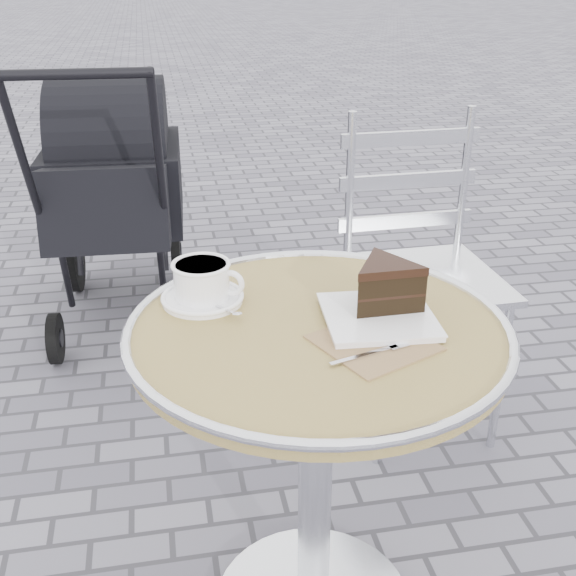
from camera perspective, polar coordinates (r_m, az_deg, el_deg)
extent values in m
cylinder|color=silver|center=(1.54, 2.15, -15.12)|extent=(0.07, 0.07, 0.67)
cylinder|color=tan|center=(1.34, 2.39, -3.69)|extent=(0.70, 0.70, 0.03)
torus|color=silver|center=(1.34, 2.40, -3.13)|extent=(0.72, 0.72, 0.02)
cylinder|color=white|center=(1.44, -6.76, -0.88)|extent=(0.16, 0.16, 0.01)
cylinder|color=white|center=(1.42, -6.84, 0.59)|extent=(0.14, 0.14, 0.07)
torus|color=white|center=(1.40, -4.54, 0.38)|extent=(0.06, 0.03, 0.06)
cylinder|color=#D3B38D|center=(1.41, -6.91, 1.76)|extent=(0.10, 0.10, 0.01)
cube|color=#8C6A4C|center=(1.29, 6.79, -4.32)|extent=(0.24, 0.24, 0.00)
cube|color=white|center=(1.36, 7.14, -2.31)|extent=(0.21, 0.21, 0.01)
cylinder|color=silver|center=(2.05, 7.34, -8.23)|extent=(0.03, 0.03, 0.48)
cylinder|color=silver|center=(2.19, 16.41, -6.85)|extent=(0.03, 0.03, 0.48)
cylinder|color=silver|center=(2.34, 4.48, -3.46)|extent=(0.03, 0.03, 0.48)
cylinder|color=silver|center=(2.46, 12.59, -2.53)|extent=(0.03, 0.03, 0.48)
cube|color=silver|center=(2.14, 10.73, 0.67)|extent=(0.44, 0.44, 0.02)
cube|color=black|center=(2.82, -13.72, 6.61)|extent=(0.47, 0.71, 0.41)
cylinder|color=black|center=(2.15, -16.55, 15.90)|extent=(0.43, 0.05, 0.03)
cylinder|color=black|center=(2.73, -17.90, -3.82)|extent=(0.05, 0.19, 0.19)
cylinder|color=black|center=(2.68, -8.79, -3.36)|extent=(0.05, 0.19, 0.19)
cylinder|color=black|center=(3.25, -16.42, 2.24)|extent=(0.05, 0.29, 0.29)
cylinder|color=black|center=(3.21, -8.80, 2.71)|extent=(0.05, 0.29, 0.29)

